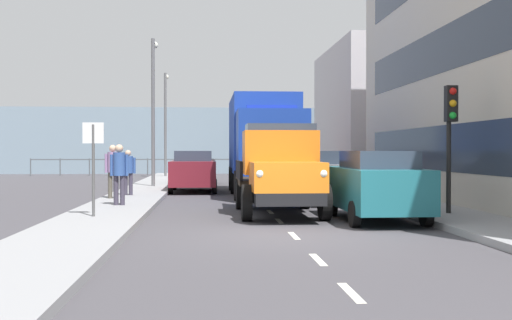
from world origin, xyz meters
TOP-DOWN VIEW (x-y plane):
  - ground_plane at (0.00, -10.24)m, footprint 80.00×80.00m
  - sidewalk_left at (-4.35, -10.24)m, footprint 2.06×44.22m
  - sidewalk_right at (4.35, -10.24)m, footprint 2.06×44.22m
  - road_centreline_markings at (0.00, -9.10)m, footprint 0.12×39.62m
  - building_far_block at (-9.46, -23.88)m, footprint 8.17×11.00m
  - sea_horizon at (0.00, -35.35)m, footprint 80.00×0.80m
  - seawall_railing at (-0.00, -31.75)m, footprint 28.08×0.08m
  - truck_vintage_orange at (-0.17, -3.93)m, footprint 2.17×5.64m
  - lorry_cargo_blue at (-0.44, -11.82)m, footprint 2.58×8.20m
  - car_teal_kerbside_near at (-2.37, -2.44)m, footprint 1.83×4.08m
  - car_grey_kerbside_1 at (-2.37, -7.79)m, footprint 1.87×3.86m
  - car_white_kerbside_2 at (-2.37, -13.10)m, footprint 1.92×4.15m
  - car_red_kerbside_3 at (-2.37, -19.02)m, footprint 1.79×4.52m
  - car_maroon_oppositeside_0 at (2.37, -13.88)m, footprint 1.93×4.45m
  - car_black_oppositeside_1 at (2.37, -19.50)m, footprint 1.95×4.63m
  - pedestrian_near_railing at (4.31, -5.75)m, footprint 0.53×0.34m
  - pedestrian_in_dark_coat at (4.89, -8.40)m, footprint 0.53×0.34m
  - pedestrian_with_bag at (4.58, -9.90)m, footprint 0.53×0.34m
  - traffic_light_near at (-4.32, -2.67)m, footprint 0.28×0.41m
  - lamp_post_promenade at (4.21, -15.92)m, footprint 0.32×1.14m
  - lamp_post_far at (4.43, -27.09)m, footprint 0.32×1.14m
  - street_sign at (4.48, -2.61)m, footprint 0.50×0.07m

SIDE VIEW (x-z plane):
  - ground_plane at x=0.00m, z-range 0.00..0.00m
  - road_centreline_markings at x=0.00m, z-range 0.00..0.01m
  - sidewalk_left at x=-4.35m, z-range 0.00..0.15m
  - sidewalk_right at x=4.35m, z-range 0.00..0.15m
  - car_grey_kerbside_1 at x=-2.37m, z-range 0.03..1.75m
  - car_teal_kerbside_near at x=-2.37m, z-range 0.03..1.75m
  - car_white_kerbside_2 at x=-2.37m, z-range 0.04..1.76m
  - car_red_kerbside_3 at x=-2.37m, z-range 0.04..1.76m
  - car_maroon_oppositeside_0 at x=2.37m, z-range 0.04..1.76m
  - car_black_oppositeside_1 at x=2.37m, z-range 0.04..1.76m
  - seawall_railing at x=0.00m, z-range 0.32..1.52m
  - pedestrian_with_bag at x=4.58m, z-range 0.29..1.88m
  - truck_vintage_orange at x=-0.17m, z-range -0.04..2.39m
  - pedestrian_near_railing at x=4.31m, z-range 0.31..2.07m
  - pedestrian_in_dark_coat at x=4.89m, z-range 0.31..2.08m
  - street_sign at x=4.48m, z-range 0.56..2.81m
  - lorry_cargo_blue at x=-0.44m, z-range 0.14..4.01m
  - traffic_light_near at x=-4.32m, z-range 0.87..4.07m
  - sea_horizon at x=0.00m, z-range 0.00..5.00m
  - building_far_block at x=-9.46m, z-range 0.00..7.76m
  - lamp_post_far at x=4.43m, z-range 0.77..7.21m
  - lamp_post_promenade at x=4.21m, z-range 0.77..7.38m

